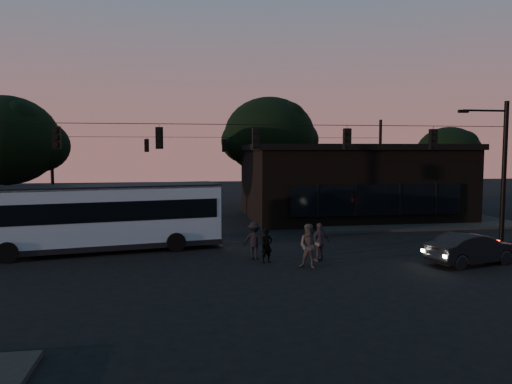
{
  "coord_description": "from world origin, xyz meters",
  "views": [
    {
      "loc": [
        -3.72,
        -19.43,
        5.0
      ],
      "look_at": [
        0.0,
        4.0,
        3.0
      ],
      "focal_mm": 35.0,
      "sensor_mm": 36.0,
      "label": 1
    }
  ],
  "objects": [
    {
      "name": "tree_behind",
      "position": [
        4.0,
        22.0,
        6.19
      ],
      "size": [
        7.6,
        7.6,
        9.43
      ],
      "color": "black",
      "rests_on": "ground"
    },
    {
      "name": "car",
      "position": [
        9.04,
        0.35,
        0.7
      ],
      "size": [
        4.46,
        2.41,
        1.4
      ],
      "primitive_type": "imported",
      "rotation": [
        0.0,
        0.0,
        1.8
      ],
      "color": "black",
      "rests_on": "ground"
    },
    {
      "name": "ground",
      "position": [
        0.0,
        0.0,
        0.0
      ],
      "size": [
        120.0,
        120.0,
        0.0
      ],
      "primitive_type": "plane",
      "color": "black",
      "rests_on": "ground"
    },
    {
      "name": "pedestrian_d",
      "position": [
        -0.25,
        2.89,
        0.87
      ],
      "size": [
        1.27,
        0.97,
        1.73
      ],
      "primitive_type": "imported",
      "rotation": [
        0.0,
        0.0,
        2.81
      ],
      "color": "black",
      "rests_on": "ground"
    },
    {
      "name": "bus",
      "position": [
        -7.46,
        5.8,
        1.84
      ],
      "size": [
        11.96,
        4.76,
        3.29
      ],
      "rotation": [
        0.0,
        0.0,
        0.18
      ],
      "color": "#93A7BB",
      "rests_on": "ground"
    },
    {
      "name": "tree_right",
      "position": [
        18.0,
        18.0,
        4.63
      ],
      "size": [
        5.2,
        5.2,
        6.86
      ],
      "color": "black",
      "rests_on": "ground"
    },
    {
      "name": "pedestrian_a",
      "position": [
        0.18,
        2.08,
        0.77
      ],
      "size": [
        0.65,
        0.54,
        1.54
      ],
      "primitive_type": "imported",
      "rotation": [
        0.0,
        0.0,
        0.36
      ],
      "color": "black",
      "rests_on": "ground"
    },
    {
      "name": "building",
      "position": [
        9.0,
        15.97,
        2.71
      ],
      "size": [
        15.4,
        10.41,
        5.4
      ],
      "color": "black",
      "rests_on": "ground"
    },
    {
      "name": "sidewalk_far_right",
      "position": [
        12.0,
        14.0,
        0.07
      ],
      "size": [
        14.0,
        10.0,
        0.15
      ],
      "primitive_type": "cube",
      "color": "black",
      "rests_on": "ground"
    },
    {
      "name": "tree_left",
      "position": [
        -14.0,
        13.0,
        5.57
      ],
      "size": [
        6.4,
        6.4,
        8.3
      ],
      "color": "black",
      "rests_on": "ground"
    },
    {
      "name": "sidewalk_far_left",
      "position": [
        -14.0,
        14.0,
        0.07
      ],
      "size": [
        14.0,
        10.0,
        0.15
      ],
      "primitive_type": "cube",
      "color": "black",
      "rests_on": "ground"
    },
    {
      "name": "pedestrian_b",
      "position": [
        1.78,
        0.78,
        0.94
      ],
      "size": [
        1.15,
        1.06,
        1.89
      ],
      "primitive_type": "imported",
      "rotation": [
        0.0,
        0.0,
        -0.49
      ],
      "color": "#403A3A",
      "rests_on": "ground"
    },
    {
      "name": "pedestrian_c",
      "position": [
        2.58,
        1.99,
        0.87
      ],
      "size": [
        1.1,
        0.71,
        1.74
      ],
      "primitive_type": "imported",
      "rotation": [
        0.0,
        0.0,
        3.44
      ],
      "color": "#362C35",
      "rests_on": "ground"
    },
    {
      "name": "signal_rig_near",
      "position": [
        0.0,
        4.0,
        4.45
      ],
      "size": [
        26.24,
        0.3,
        7.5
      ],
      "color": "black",
      "rests_on": "ground"
    },
    {
      "name": "signal_rig_far",
      "position": [
        0.0,
        20.0,
        4.2
      ],
      "size": [
        26.24,
        0.3,
        7.5
      ],
      "color": "black",
      "rests_on": "ground"
    }
  ]
}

